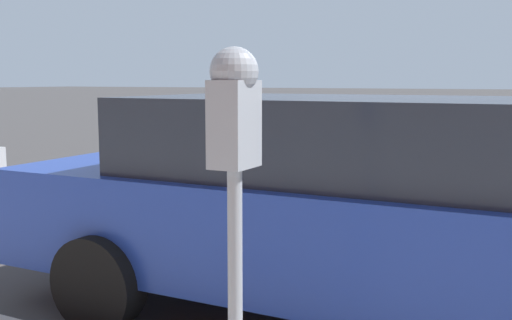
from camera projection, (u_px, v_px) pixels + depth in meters
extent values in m
plane|color=#3D3A3A|center=(397.00, 281.00, 4.92)|extent=(220.00, 220.00, 0.00)
cylinder|color=gray|center=(235.00, 309.00, 2.42)|extent=(0.06, 0.06, 1.16)
cube|color=gray|center=(234.00, 124.00, 2.32)|extent=(0.20, 0.14, 0.34)
sphere|color=gray|center=(234.00, 71.00, 2.29)|extent=(0.19, 0.19, 0.19)
cube|color=#19389E|center=(247.00, 133.00, 2.42)|extent=(0.01, 0.11, 0.12)
cube|color=black|center=(247.00, 103.00, 2.41)|extent=(0.01, 0.10, 0.08)
cube|color=navy|center=(368.00, 227.00, 3.98)|extent=(1.83, 4.98, 0.69)
cube|color=#232833|center=(341.00, 136.00, 3.99)|extent=(1.60, 2.79, 0.51)
cylinder|color=black|center=(231.00, 224.00, 5.51)|extent=(0.22, 0.64, 0.64)
cylinder|color=black|center=(98.00, 283.00, 3.92)|extent=(0.22, 0.64, 0.64)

